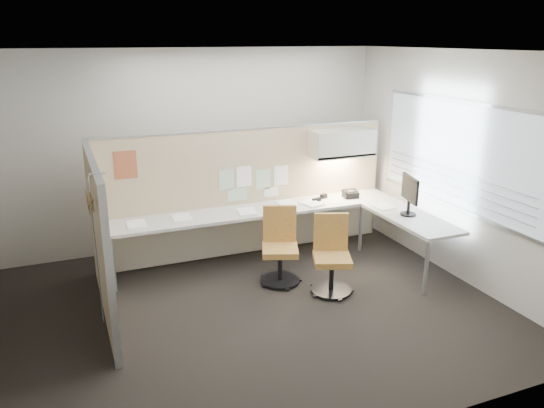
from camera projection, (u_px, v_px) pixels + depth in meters
name	position (u px, v px, depth m)	size (l,w,h in m)	color
floor	(249.00, 309.00, 5.98)	(5.50, 4.50, 0.01)	black
ceiling	(246.00, 51.00, 5.14)	(5.50, 4.50, 0.01)	white
wall_back	(195.00, 150.00, 7.55)	(5.50, 0.02, 2.80)	beige
wall_front	(360.00, 275.00, 3.57)	(5.50, 0.02, 2.80)	beige
wall_right	(457.00, 167.00, 6.55)	(0.02, 4.50, 2.80)	beige
window_pane	(457.00, 155.00, 6.49)	(0.01, 2.80, 1.30)	#9FACB9
partition_back	(247.00, 193.00, 7.33)	(4.10, 0.06, 1.75)	tan
partition_left	(100.00, 240.00, 5.62)	(0.06, 2.20, 1.75)	tan
desk	(286.00, 218.00, 7.13)	(4.00, 2.07, 0.73)	beige
overhead_bin	(342.00, 143.00, 7.44)	(0.90, 0.36, 0.38)	beige
task_light_strip	(341.00, 158.00, 7.50)	(0.60, 0.06, 0.02)	#FFEABF
pinned_papers	(253.00, 182.00, 7.28)	(1.01, 0.00, 0.47)	#8CBF8C
poster	(125.00, 165.00, 6.56)	(0.28, 0.00, 0.35)	#FD5D1F
chair_left	(280.00, 248.00, 6.56)	(0.56, 0.57, 0.93)	black
chair_right	(331.00, 257.00, 6.30)	(0.56, 0.57, 0.92)	black
monitor	(410.00, 193.00, 6.77)	(0.20, 0.48, 0.51)	black
phone	(350.00, 194.00, 7.60)	(0.23, 0.22, 0.12)	black
stapler	(317.00, 200.00, 7.42)	(0.14, 0.04, 0.05)	black
tape_dispenser	(324.00, 196.00, 7.58)	(0.10, 0.06, 0.06)	black
coat_hook	(92.00, 214.00, 4.77)	(0.18, 0.48, 1.42)	silver
paper_stack_0	(137.00, 225.00, 6.47)	(0.23, 0.30, 0.03)	white
paper_stack_1	(182.00, 218.00, 6.74)	(0.23, 0.30, 0.02)	white
paper_stack_2	(247.00, 212.00, 6.92)	(0.23, 0.30, 0.03)	white
paper_stack_3	(287.00, 204.00, 7.30)	(0.23, 0.30, 0.02)	white
paper_stack_4	(311.00, 203.00, 7.30)	(0.23, 0.30, 0.02)	white
paper_stack_5	(383.00, 206.00, 7.18)	(0.23, 0.30, 0.02)	white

